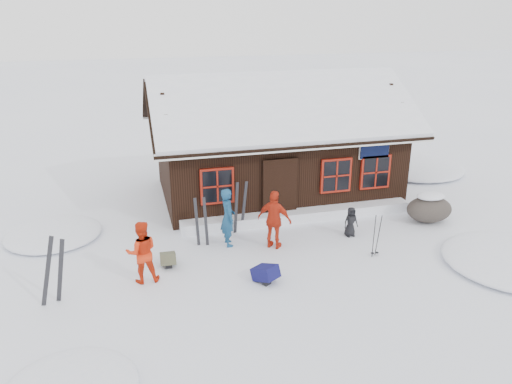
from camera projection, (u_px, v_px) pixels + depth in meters
ground at (275, 258)px, 13.67m from camera, size 120.00×120.00×0.00m
mountain_hut at (275, 151)px, 18.00m from camera, size 8.90×6.09×4.42m
snow_drift at (299, 215)px, 16.02m from camera, size 7.60×0.60×0.35m
snow_mounds at (307, 224)px, 15.76m from camera, size 20.60×13.20×0.48m
skier_teal at (228, 217)px, 14.14m from camera, size 0.44×0.64×1.71m
skier_orange_left at (142, 252)px, 12.23m from camera, size 0.79×0.63×1.61m
skier_orange_right at (275, 220)px, 13.97m from camera, size 1.04×0.95×1.71m
skier_crouched at (351, 222)px, 14.83m from camera, size 0.47×0.32×0.91m
boulder at (429, 208)px, 15.87m from camera, size 1.48×1.11×0.86m
ski_pair_left at (54, 271)px, 11.29m from camera, size 0.73×0.29×1.73m
ski_pair_mid at (201, 223)px, 14.14m from camera, size 0.39×0.10×1.52m
ski_pair_right at (240, 208)px, 15.06m from camera, size 0.50×0.20×1.63m
ski_poles at (376, 236)px, 13.59m from camera, size 0.22×0.11×1.24m
backpack_blue at (265, 276)px, 12.43m from camera, size 0.70×0.75×0.33m
backpack_olive at (168, 261)px, 13.19m from camera, size 0.42×0.55×0.29m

